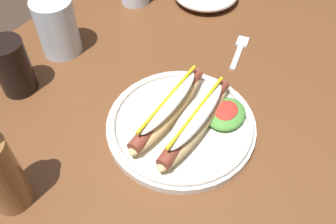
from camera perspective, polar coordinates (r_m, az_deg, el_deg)
dining_table at (r=0.84m, az=0.40°, el=-3.28°), size 1.32×0.92×0.74m
hot_dog_plate at (r=0.71m, az=2.34°, el=-1.22°), size 0.29×0.29×0.08m
fork at (r=0.90m, az=10.88°, el=9.33°), size 0.12×0.05×0.00m
soda_cup at (r=0.82m, az=-22.72°, el=6.41°), size 0.07×0.07×0.12m
extra_cup at (r=0.88m, az=-16.64°, el=12.43°), size 0.09×0.09×0.13m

